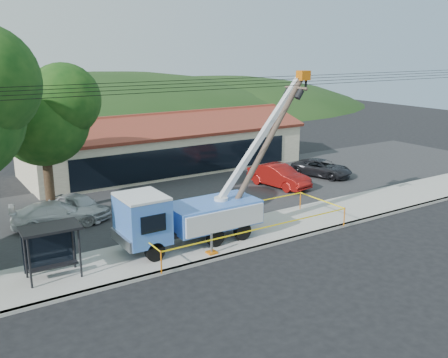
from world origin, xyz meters
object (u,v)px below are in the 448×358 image
car_white (58,228)px  car_dark (321,177)px  bus_shelter (50,239)px  utility_truck (187,214)px  leaning_pole (265,147)px  car_red (278,188)px  car_silver (80,219)px

car_white → car_dark: bearing=-80.8°
bus_shelter → car_white: 6.88m
utility_truck → car_white: bearing=127.6°
leaning_pole → car_dark: bearing=32.2°
bus_shelter → car_red: 18.44m
bus_shelter → car_white: bearing=76.1°
car_red → car_dark: car_red is taller
bus_shelter → car_red: (17.30, 6.11, -1.84)m
car_silver → car_dark: size_ratio=0.88×
utility_truck → car_silver: size_ratio=2.68×
car_red → car_white: 15.47m
utility_truck → car_white: size_ratio=2.27×
car_silver → bus_shelter: bearing=-141.1°
bus_shelter → car_dark: bearing=19.2°
bus_shelter → car_red: bearing=21.7°
utility_truck → car_silver: bearing=115.2°
utility_truck → car_white: 8.06m
car_white → car_dark: size_ratio=1.04×
car_white → car_dark: 20.16m
utility_truck → leaning_pole: size_ratio=1.32×
car_white → leaning_pole: bearing=-115.8°
bus_shelter → utility_truck: bearing=3.3°
leaning_pole → car_dark: (10.68, 6.72, -4.62)m
bus_shelter → car_silver: 8.14m
utility_truck → car_dark: bearing=23.2°
utility_truck → leaning_pole: 5.50m
car_red → bus_shelter: bearing=-171.1°
car_silver → car_white: size_ratio=0.85×
leaning_pole → car_silver: leaning_pole is taller
car_silver → car_dark: car_silver is taller
utility_truck → car_red: (10.66, 5.98, -1.72)m
car_red → car_white: bearing=168.5°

